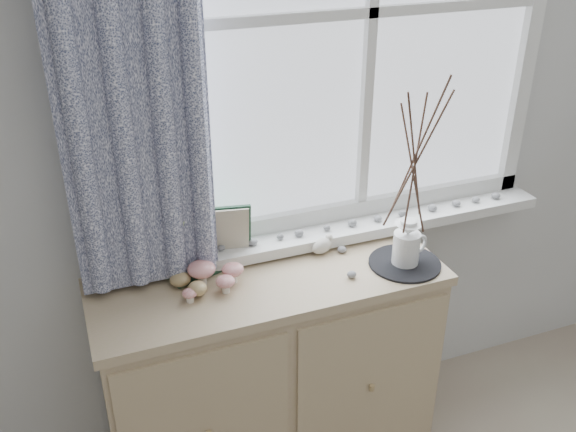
% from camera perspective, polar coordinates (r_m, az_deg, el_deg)
% --- Properties ---
extents(sideboard, '(1.20, 0.45, 0.85)m').
position_cam_1_polar(sideboard, '(2.42, -1.53, -13.96)').
color(sideboard, tan).
rests_on(sideboard, ground).
extents(botanical_book, '(0.36, 0.22, 0.24)m').
position_cam_1_polar(botanical_book, '(2.15, -6.99, -2.33)').
color(botanical_book, '#1F422D').
rests_on(botanical_book, sideboard).
extents(toadstool_cluster, '(0.22, 0.15, 0.09)m').
position_cam_1_polar(toadstool_cluster, '(2.11, -6.72, -5.15)').
color(toadstool_cluster, white).
rests_on(toadstool_cluster, sideboard).
extents(wooden_eggs, '(0.10, 0.12, 0.08)m').
position_cam_1_polar(wooden_eggs, '(2.11, -8.82, -5.98)').
color(wooden_eggs, tan).
rests_on(wooden_eggs, sideboard).
extents(songbird_figurine, '(0.13, 0.09, 0.06)m').
position_cam_1_polar(songbird_figurine, '(2.29, 3.03, -2.60)').
color(songbird_figurine, silver).
rests_on(songbird_figurine, sideboard).
extents(crocheted_doily, '(0.25, 0.25, 0.01)m').
position_cam_1_polar(crocheted_doily, '(2.27, 10.33, -4.15)').
color(crocheted_doily, black).
rests_on(crocheted_doily, sideboard).
extents(twig_pitcher, '(0.30, 0.30, 0.70)m').
position_cam_1_polar(twig_pitcher, '(2.09, 11.25, 5.17)').
color(twig_pitcher, white).
rests_on(twig_pitcher, crocheted_doily).
extents(sideboard_pebbles, '(0.25, 0.19, 0.02)m').
position_cam_1_polar(sideboard_pebbles, '(2.25, 6.99, -3.99)').
color(sideboard_pebbles, gray).
rests_on(sideboard_pebbles, sideboard).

